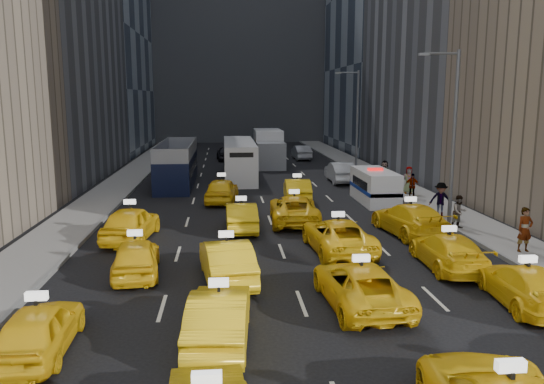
{
  "coord_description": "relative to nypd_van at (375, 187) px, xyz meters",
  "views": [
    {
      "loc": [
        -2.44,
        -14.26,
        6.61
      ],
      "look_at": [
        -0.1,
        11.59,
        2.0
      ],
      "focal_mm": 35.0,
      "sensor_mm": 36.0,
      "label": 1
    }
  ],
  "objects": [
    {
      "name": "box_truck",
      "position": [
        -5.22,
        19.11,
        0.73
      ],
      "size": [
        3.37,
        7.91,
        3.52
      ],
      "rotation": [
        0.0,
        0.0,
        -0.1
      ],
      "color": "silver",
      "rests_on": "ground"
    },
    {
      "name": "streetlight_far",
      "position": [
        2.06,
        13.55,
        3.91
      ],
      "size": [
        2.15,
        0.22,
        9.0
      ],
      "color": "#595B60",
      "rests_on": "ground"
    },
    {
      "name": "taxi_7",
      "position": [
        0.03,
        -17.26,
        -0.34
      ],
      "size": [
        2.27,
        4.74,
        1.33
      ],
      "primitive_type": "imported",
      "rotation": [
        0.0,
        0.0,
        3.05
      ],
      "color": "yellow",
      "rests_on": "ground"
    },
    {
      "name": "pedestrian_5",
      "position": [
        2.26,
        5.34,
        0.1
      ],
      "size": [
        1.83,
        1.13,
        1.91
      ],
      "primitive_type": "imported",
      "rotation": [
        0.0,
        0.0,
        -0.38
      ],
      "color": "gray",
      "rests_on": "sidewalk_east"
    },
    {
      "name": "curb_west",
      "position": [
        -16.18,
        6.55,
        -0.92
      ],
      "size": [
        0.15,
        90.0,
        0.18
      ],
      "primitive_type": "cube",
      "color": "slate",
      "rests_on": "ground"
    },
    {
      "name": "misc_car_0",
      "position": [
        -0.4,
        8.42,
        -0.2
      ],
      "size": [
        1.74,
        4.91,
        1.61
      ],
      "primitive_type": "imported",
      "rotation": [
        0.0,
        0.0,
        3.13
      ],
      "color": "#B8BCC1",
      "rests_on": "ground"
    },
    {
      "name": "streetlight_near",
      "position": [
        2.06,
        -6.45,
        3.91
      ],
      "size": [
        2.15,
        0.22,
        9.0
      ],
      "color": "#595B60",
      "rests_on": "ground"
    },
    {
      "name": "misc_car_1",
      "position": [
        -14.2,
        21.85,
        -0.34
      ],
      "size": [
        2.22,
        4.79,
        1.33
      ],
      "primitive_type": "imported",
      "rotation": [
        0.0,
        0.0,
        3.14
      ],
      "color": "black",
      "rests_on": "ground"
    },
    {
      "name": "misc_car_2",
      "position": [
        -5.52,
        29.46,
        -0.3
      ],
      "size": [
        2.61,
        5.08,
        1.41
      ],
      "primitive_type": "imported",
      "rotation": [
        0.0,
        0.0,
        3.01
      ],
      "color": "gray",
      "rests_on": "ground"
    },
    {
      "name": "pedestrian_1",
      "position": [
        2.11,
        -7.73,
        -0.01
      ],
      "size": [
        0.9,
        0.63,
        1.68
      ],
      "primitive_type": "imported",
      "rotation": [
        0.0,
        0.0,
        0.23
      ],
      "color": "gray",
      "rests_on": "sidewalk_east"
    },
    {
      "name": "sidewalk_west",
      "position": [
        -17.63,
        6.55,
        -0.93
      ],
      "size": [
        3.0,
        90.0,
        0.15
      ],
      "primitive_type": "cube",
      "color": "gray",
      "rests_on": "ground"
    },
    {
      "name": "taxi_16",
      "position": [
        -9.77,
        0.88,
        -0.21
      ],
      "size": [
        2.39,
        4.83,
        1.58
      ],
      "primitive_type": "imported",
      "rotation": [
        0.0,
        0.0,
        3.03
      ],
      "color": "yellow",
      "rests_on": "ground"
    },
    {
      "name": "taxi_8",
      "position": [
        -12.94,
        -13.15,
        -0.29
      ],
      "size": [
        2.13,
        4.37,
        1.44
      ],
      "primitive_type": "imported",
      "rotation": [
        0.0,
        0.0,
        3.25
      ],
      "color": "yellow",
      "rests_on": "ground"
    },
    {
      "name": "taxi_15",
      "position": [
        -0.6,
        -8.22,
        -0.22
      ],
      "size": [
        2.85,
        5.62,
        1.56
      ],
      "primitive_type": "imported",
      "rotation": [
        0.0,
        0.0,
        3.27
      ],
      "color": "yellow",
      "rests_on": "ground"
    },
    {
      "name": "taxi_14",
      "position": [
        -5.89,
        -5.16,
        -0.26
      ],
      "size": [
        2.76,
        5.47,
        1.48
      ],
      "primitive_type": "imported",
      "rotation": [
        0.0,
        0.0,
        3.09
      ],
      "color": "yellow",
      "rests_on": "ground"
    },
    {
      "name": "taxi_11",
      "position": [
        -0.88,
        -13.36,
        -0.31
      ],
      "size": [
        2.09,
        4.82,
        1.38
      ],
      "primitive_type": "imported",
      "rotation": [
        0.0,
        0.0,
        3.11
      ],
      "color": "yellow",
      "rests_on": "ground"
    },
    {
      "name": "pedestrian_0",
      "position": [
        3.09,
        -11.93,
        0.11
      ],
      "size": [
        0.75,
        0.53,
        1.92
      ],
      "primitive_type": "imported",
      "rotation": [
        0.0,
        0.0,
        0.11
      ],
      "color": "gray",
      "rests_on": "sidewalk_east"
    },
    {
      "name": "taxi_12",
      "position": [
        -14.0,
        -7.97,
        -0.2
      ],
      "size": [
        2.45,
        4.94,
        1.62
      ],
      "primitive_type": "imported",
      "rotation": [
        0.0,
        0.0,
        3.03
      ],
      "color": "yellow",
      "rests_on": "ground"
    },
    {
      "name": "taxi_5",
      "position": [
        -9.77,
        -18.98,
        -0.27
      ],
      "size": [
        1.89,
        4.58,
        1.47
      ],
      "primitive_type": "imported",
      "rotation": [
        0.0,
        0.0,
        3.07
      ],
      "color": "yellow",
      "rests_on": "ground"
    },
    {
      "name": "taxi_6",
      "position": [
        -5.28,
        -16.8,
        -0.32
      ],
      "size": [
        2.57,
        5.05,
        1.37
      ],
      "primitive_type": "imported",
      "rotation": [
        0.0,
        0.0,
        3.2
      ],
      "color": "yellow",
      "rests_on": "ground"
    },
    {
      "name": "sidewalk_east",
      "position": [
        3.37,
        6.55,
        -0.93
      ],
      "size": [
        3.0,
        90.0,
        0.15
      ],
      "primitive_type": "cube",
      "color": "gray",
      "rests_on": "ground"
    },
    {
      "name": "nypd_van",
      "position": [
        0.0,
        0.0,
        0.0
      ],
      "size": [
        2.59,
        5.38,
        2.22
      ],
      "rotation": [
        0.0,
        0.0,
        -0.11
      ],
      "color": "white",
      "rests_on": "ground"
    },
    {
      "name": "pedestrian_3",
      "position": [
        2.63,
        0.49,
        -0.04
      ],
      "size": [
        1.04,
        0.68,
        1.62
      ],
      "primitive_type": "imported",
      "rotation": [
        0.0,
        0.0,
        -0.29
      ],
      "color": "gray",
      "rests_on": "sidewalk_east"
    },
    {
      "name": "building_backdrop",
      "position": [
        -7.13,
        53.55,
        18.99
      ],
      "size": [
        30.0,
        12.0,
        40.0
      ],
      "primitive_type": "cube",
      "color": "slate",
      "rests_on": "ground"
    },
    {
      "name": "misc_car_4",
      "position": [
        -1.19,
        24.45,
        -0.24
      ],
      "size": [
        1.78,
        4.72,
        1.54
      ],
      "primitive_type": "imported",
      "rotation": [
        0.0,
        0.0,
        3.17
      ],
      "color": "#94979B",
      "rests_on": "ground"
    },
    {
      "name": "city_bus",
      "position": [
        -8.33,
        11.66,
        0.52
      ],
      "size": [
        2.58,
        11.92,
        3.08
      ],
      "rotation": [
        0.0,
        0.0,
        -0.01
      ],
      "color": "silver",
      "rests_on": "ground"
    },
    {
      "name": "pedestrian_4",
      "position": [
        3.0,
        2.17,
        0.07
      ],
      "size": [
        1.0,
        0.7,
        1.86
      ],
      "primitive_type": "imported",
      "rotation": [
        0.0,
        0.0,
        -0.25
      ],
      "color": "gray",
      "rests_on": "sidewalk_east"
    },
    {
      "name": "curb_east",
      "position": [
        1.92,
        6.55,
        -0.92
      ],
      "size": [
        0.15,
        90.0,
        0.18
      ],
      "primitive_type": "cube",
      "color": "slate",
      "rests_on": "ground"
    },
    {
      "name": "taxi_4",
      "position": [
        -14.44,
        -19.26,
        -0.32
      ],
      "size": [
        1.69,
        4.04,
        1.37
      ],
      "primitive_type": "imported",
      "rotation": [
        0.0,
        0.0,
        3.16
      ],
      "color": "yellow",
      "rests_on": "ground"
    },
    {
      "name": "pedestrian_2",
      "position": [
        2.29,
        -4.97,
        0.09
      ],
      "size": [
        1.32,
        0.9,
        1.89
      ],
      "primitive_type": "imported",
      "rotation": [
        0.0,
        0.0,
        -0.36
      ],
      "color": "gray",
      "rests_on": "sidewalk_east"
    },
    {
      "name": "taxi_13",
      "position": [
        -8.76,
        -6.54,
        -0.29
      ],
      "size": [
        1.58,
        4.34,
        1.42
      ],
      "primitive_type": "imported",
      "rotation": [
        0.0,
        0.0,
        3.16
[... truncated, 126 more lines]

